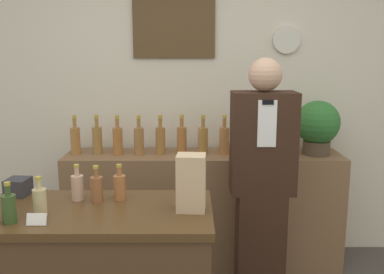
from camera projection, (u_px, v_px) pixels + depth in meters
back_wall at (189, 93)px, 3.54m from camera, size 5.20×0.09×2.70m
back_shelf at (204, 209)px, 3.43m from camera, size 2.16×0.44×0.90m
shopkeeper at (263, 184)px, 2.85m from camera, size 0.42×0.26×1.65m
potted_plant at (319, 125)px, 3.28m from camera, size 0.34×0.34×0.42m
paper_bag at (192, 183)px, 2.11m from camera, size 0.15×0.13×0.28m
price_card_right at (38, 219)px, 1.94m from camera, size 0.09×0.02×0.06m
gift_box at (20, 187)px, 2.35m from camera, size 0.13×0.14×0.09m
counter_bottle_1 at (11, 207)px, 1.96m from camera, size 0.07×0.07×0.19m
counter_bottle_2 at (41, 201)px, 2.05m from camera, size 0.07×0.07×0.19m
counter_bottle_3 at (79, 186)px, 2.27m from camera, size 0.07×0.07×0.19m
counter_bottle_4 at (98, 188)px, 2.25m from camera, size 0.07×0.07×0.19m
counter_bottle_5 at (121, 186)px, 2.28m from camera, size 0.07×0.07×0.19m
shelf_bottle_0 at (77, 140)px, 3.32m from camera, size 0.08×0.08×0.31m
shelf_bottle_1 at (99, 139)px, 3.34m from camera, size 0.08×0.08×0.31m
shelf_bottle_2 at (119, 140)px, 3.31m from camera, size 0.08×0.08×0.31m
shelf_bottle_3 at (140, 140)px, 3.31m from camera, size 0.08×0.08×0.31m
shelf_bottle_4 at (162, 139)px, 3.33m from camera, size 0.08×0.08×0.31m
shelf_bottle_5 at (183, 139)px, 3.34m from camera, size 0.08×0.08×0.31m
shelf_bottle_6 at (204, 140)px, 3.32m from camera, size 0.08×0.08×0.31m
shelf_bottle_7 at (225, 139)px, 3.33m from camera, size 0.08×0.08×0.31m
shelf_bottle_8 at (247, 139)px, 3.33m from camera, size 0.08×0.08×0.31m
shelf_bottle_9 at (268, 140)px, 3.31m from camera, size 0.08×0.08×0.31m
shelf_bottle_10 at (289, 139)px, 3.33m from camera, size 0.08×0.08×0.31m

